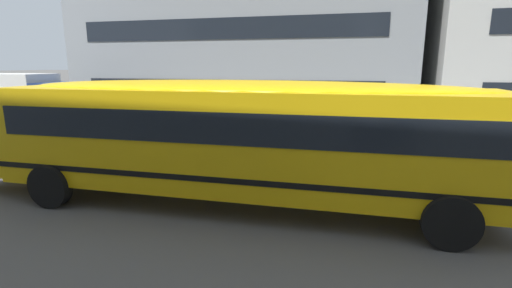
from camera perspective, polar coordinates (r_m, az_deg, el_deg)
The scene contains 5 objects.
ground_plane at distance 9.85m, azimuth 15.71°, elevation -7.53°, with size 400.00×400.00×0.00m, color #54514F.
sidewalk_far at distance 17.89m, azimuth 15.35°, elevation 1.31°, with size 120.00×3.00×0.01m, color gray.
lane_centreline at distance 9.85m, azimuth 15.71°, elevation -7.51°, with size 110.00×0.16×0.01m, color silver.
school_bus at distance 8.52m, azimuth -4.01°, elevation 1.92°, with size 13.07×3.10×2.91m.
box_truck at distance 21.76m, azimuth -32.27°, elevation 5.83°, with size 6.11×2.63×2.82m.
Camera 1 is at (-0.31, -9.29, 3.24)m, focal length 25.76 mm.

